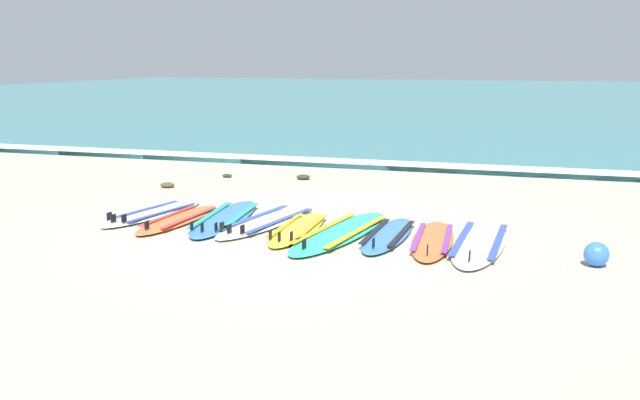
{
  "coord_description": "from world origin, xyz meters",
  "views": [
    {
      "loc": [
        2.86,
        -8.33,
        2.23
      ],
      "look_at": [
        0.07,
        0.85,
        0.25
      ],
      "focal_mm": 38.34,
      "sensor_mm": 36.0,
      "label": 1
    }
  ],
  "objects_px": {
    "surfboard_0": "(153,214)",
    "surfboard_8": "(480,242)",
    "surfboard_3": "(268,221)",
    "surfboard_7": "(433,240)",
    "surfboard_5": "(340,232)",
    "surfboard_4": "(298,229)",
    "surfboard_6": "(388,235)",
    "surfboard_2": "(225,218)",
    "beach_ball": "(596,254)",
    "surfboard_1": "(179,219)"
  },
  "relations": [
    {
      "from": "surfboard_7",
      "to": "surfboard_6",
      "type": "bearing_deg",
      "value": 171.53
    },
    {
      "from": "surfboard_0",
      "to": "surfboard_7",
      "type": "bearing_deg",
      "value": -4.22
    },
    {
      "from": "surfboard_1",
      "to": "surfboard_7",
      "type": "height_order",
      "value": "same"
    },
    {
      "from": "surfboard_6",
      "to": "surfboard_4",
      "type": "bearing_deg",
      "value": -178.49
    },
    {
      "from": "surfboard_3",
      "to": "surfboard_7",
      "type": "xyz_separation_m",
      "value": [
        2.32,
        -0.35,
        -0.0
      ]
    },
    {
      "from": "surfboard_8",
      "to": "surfboard_2",
      "type": "bearing_deg",
      "value": 175.3
    },
    {
      "from": "beach_ball",
      "to": "surfboard_1",
      "type": "bearing_deg",
      "value": 174.17
    },
    {
      "from": "beach_ball",
      "to": "surfboard_2",
      "type": "bearing_deg",
      "value": 170.43
    },
    {
      "from": "surfboard_2",
      "to": "surfboard_8",
      "type": "relative_size",
      "value": 0.99
    },
    {
      "from": "surfboard_2",
      "to": "surfboard_3",
      "type": "bearing_deg",
      "value": -0.56
    },
    {
      "from": "surfboard_2",
      "to": "surfboard_3",
      "type": "xyz_separation_m",
      "value": [
        0.64,
        -0.01,
        0.0
      ]
    },
    {
      "from": "surfboard_2",
      "to": "beach_ball",
      "type": "distance_m",
      "value": 4.88
    },
    {
      "from": "surfboard_2",
      "to": "surfboard_4",
      "type": "bearing_deg",
      "value": -14.07
    },
    {
      "from": "surfboard_0",
      "to": "surfboard_3",
      "type": "distance_m",
      "value": 1.76
    },
    {
      "from": "surfboard_3",
      "to": "surfboard_7",
      "type": "distance_m",
      "value": 2.35
    },
    {
      "from": "surfboard_6",
      "to": "surfboard_2",
      "type": "bearing_deg",
      "value": 173.66
    },
    {
      "from": "surfboard_2",
      "to": "surfboard_4",
      "type": "relative_size",
      "value": 1.22
    },
    {
      "from": "surfboard_7",
      "to": "surfboard_8",
      "type": "height_order",
      "value": "same"
    },
    {
      "from": "surfboard_2",
      "to": "surfboard_3",
      "type": "distance_m",
      "value": 0.64
    },
    {
      "from": "surfboard_2",
      "to": "surfboard_5",
      "type": "distance_m",
      "value": 1.8
    },
    {
      "from": "surfboard_3",
      "to": "surfboard_6",
      "type": "distance_m",
      "value": 1.77
    },
    {
      "from": "surfboard_6",
      "to": "surfboard_5",
      "type": "bearing_deg",
      "value": -175.53
    },
    {
      "from": "surfboard_6",
      "to": "surfboard_7",
      "type": "xyz_separation_m",
      "value": [
        0.58,
        -0.09,
        -0.0
      ]
    },
    {
      "from": "surfboard_5",
      "to": "surfboard_8",
      "type": "relative_size",
      "value": 1.07
    },
    {
      "from": "surfboard_7",
      "to": "beach_ball",
      "type": "xyz_separation_m",
      "value": [
        1.85,
        -0.46,
        0.1
      ]
    },
    {
      "from": "surfboard_1",
      "to": "surfboard_4",
      "type": "xyz_separation_m",
      "value": [
        1.77,
        -0.04,
        0.0
      ]
    },
    {
      "from": "surfboard_8",
      "to": "beach_ball",
      "type": "bearing_deg",
      "value": -22.13
    },
    {
      "from": "surfboard_1",
      "to": "surfboard_8",
      "type": "relative_size",
      "value": 0.8
    },
    {
      "from": "surfboard_0",
      "to": "surfboard_5",
      "type": "bearing_deg",
      "value": -5.21
    },
    {
      "from": "surfboard_8",
      "to": "surfboard_1",
      "type": "bearing_deg",
      "value": 179.59
    },
    {
      "from": "surfboard_3",
      "to": "surfboard_5",
      "type": "bearing_deg",
      "value": -15.25
    },
    {
      "from": "surfboard_1",
      "to": "surfboard_5",
      "type": "distance_m",
      "value": 2.36
    },
    {
      "from": "surfboard_4",
      "to": "surfboard_7",
      "type": "relative_size",
      "value": 0.99
    },
    {
      "from": "surfboard_3",
      "to": "surfboard_4",
      "type": "bearing_deg",
      "value": -28.24
    },
    {
      "from": "surfboard_0",
      "to": "surfboard_8",
      "type": "distance_m",
      "value": 4.65
    },
    {
      "from": "surfboard_1",
      "to": "surfboard_0",
      "type": "bearing_deg",
      "value": 158.22
    },
    {
      "from": "surfboard_0",
      "to": "beach_ball",
      "type": "distance_m",
      "value": 5.98
    },
    {
      "from": "surfboard_1",
      "to": "surfboard_2",
      "type": "bearing_deg",
      "value": 24.0
    },
    {
      "from": "surfboard_0",
      "to": "surfboard_4",
      "type": "relative_size",
      "value": 1.03
    },
    {
      "from": "surfboard_0",
      "to": "surfboard_2",
      "type": "xyz_separation_m",
      "value": [
        1.11,
        0.05,
        -0.0
      ]
    },
    {
      "from": "surfboard_5",
      "to": "surfboard_6",
      "type": "height_order",
      "value": "same"
    },
    {
      "from": "surfboard_1",
      "to": "surfboard_6",
      "type": "bearing_deg",
      "value": -0.09
    },
    {
      "from": "surfboard_8",
      "to": "surfboard_7",
      "type": "bearing_deg",
      "value": -173.85
    },
    {
      "from": "surfboard_1",
      "to": "beach_ball",
      "type": "distance_m",
      "value": 5.43
    },
    {
      "from": "surfboard_6",
      "to": "surfboard_8",
      "type": "height_order",
      "value": "same"
    },
    {
      "from": "surfboard_8",
      "to": "surfboard_5",
      "type": "bearing_deg",
      "value": -179.24
    },
    {
      "from": "surfboard_6",
      "to": "surfboard_7",
      "type": "height_order",
      "value": "same"
    },
    {
      "from": "surfboard_6",
      "to": "surfboard_8",
      "type": "xyz_separation_m",
      "value": [
        1.14,
        -0.02,
        -0.0
      ]
    },
    {
      "from": "surfboard_3",
      "to": "surfboard_6",
      "type": "xyz_separation_m",
      "value": [
        1.75,
        -0.26,
        -0.0
      ]
    },
    {
      "from": "surfboard_0",
      "to": "beach_ball",
      "type": "bearing_deg",
      "value": -7.32
    }
  ]
}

